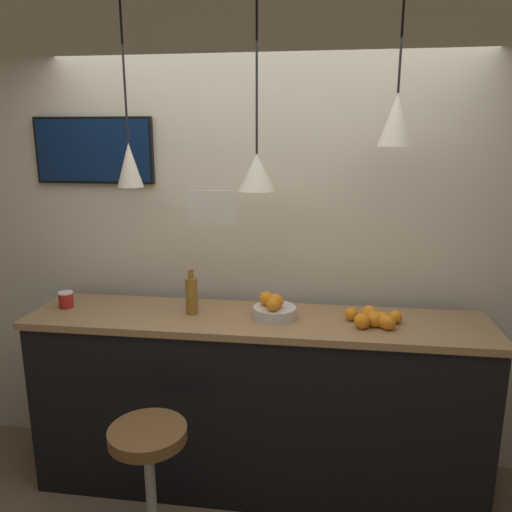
{
  "coord_description": "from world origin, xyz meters",
  "views": [
    {
      "loc": [
        0.36,
        -1.97,
        2.04
      ],
      "look_at": [
        0.0,
        0.62,
        1.41
      ],
      "focal_mm": 35.0,
      "sensor_mm": 36.0,
      "label": 1
    }
  ],
  "objects_px": {
    "juice_bottle": "(192,295)",
    "fruit_bowl": "(274,309)",
    "bar_stool": "(150,469)",
    "spread_jar": "(66,300)",
    "mounted_tv": "(94,151)"
  },
  "relations": [
    {
      "from": "juice_bottle",
      "to": "fruit_bowl",
      "type": "bearing_deg",
      "value": -0.78
    },
    {
      "from": "bar_stool",
      "to": "spread_jar",
      "type": "height_order",
      "value": "spread_jar"
    },
    {
      "from": "fruit_bowl",
      "to": "spread_jar",
      "type": "height_order",
      "value": "fruit_bowl"
    },
    {
      "from": "bar_stool",
      "to": "spread_jar",
      "type": "relative_size",
      "value": 7.66
    },
    {
      "from": "juice_bottle",
      "to": "mounted_tv",
      "type": "relative_size",
      "value": 0.35
    },
    {
      "from": "bar_stool",
      "to": "mounted_tv",
      "type": "distance_m",
      "value": 1.84
    },
    {
      "from": "juice_bottle",
      "to": "mounted_tv",
      "type": "bearing_deg",
      "value": 154.47
    },
    {
      "from": "spread_jar",
      "to": "mounted_tv",
      "type": "distance_m",
      "value": 0.91
    },
    {
      "from": "juice_bottle",
      "to": "spread_jar",
      "type": "bearing_deg",
      "value": 180.0
    },
    {
      "from": "fruit_bowl",
      "to": "mounted_tv",
      "type": "relative_size",
      "value": 0.32
    },
    {
      "from": "bar_stool",
      "to": "mounted_tv",
      "type": "bearing_deg",
      "value": 123.07
    },
    {
      "from": "fruit_bowl",
      "to": "spread_jar",
      "type": "relative_size",
      "value": 2.52
    },
    {
      "from": "juice_bottle",
      "to": "mounted_tv",
      "type": "xyz_separation_m",
      "value": [
        -0.67,
        0.32,
        0.78
      ]
    },
    {
      "from": "spread_jar",
      "to": "mounted_tv",
      "type": "relative_size",
      "value": 0.13
    },
    {
      "from": "spread_jar",
      "to": "juice_bottle",
      "type": "bearing_deg",
      "value": 0.0
    }
  ]
}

